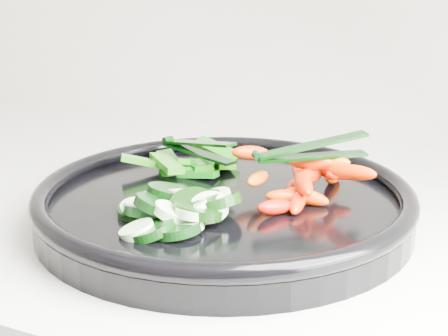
% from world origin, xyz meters
% --- Properties ---
extents(veggie_tray, '(0.47, 0.47, 0.04)m').
position_xyz_m(veggie_tray, '(0.39, 1.63, 0.95)').
color(veggie_tray, black).
rests_on(veggie_tray, counter).
extents(cucumber_pile, '(0.13, 0.13, 0.04)m').
position_xyz_m(cucumber_pile, '(0.37, 1.56, 0.96)').
color(cucumber_pile, black).
rests_on(cucumber_pile, veggie_tray).
extents(carrot_pile, '(0.16, 0.15, 0.05)m').
position_xyz_m(carrot_pile, '(0.46, 1.66, 0.97)').
color(carrot_pile, '#EC1000').
rests_on(carrot_pile, veggie_tray).
extents(pepper_pile, '(0.12, 0.12, 0.03)m').
position_xyz_m(pepper_pile, '(0.31, 1.70, 0.96)').
color(pepper_pile, '#166F0A').
rests_on(pepper_pile, veggie_tray).
extents(tong_carrot, '(0.10, 0.08, 0.02)m').
position_xyz_m(tong_carrot, '(0.46, 1.66, 1.00)').
color(tong_carrot, black).
rests_on(tong_carrot, carrot_pile).
extents(tong_pepper, '(0.11, 0.06, 0.02)m').
position_xyz_m(tong_pepper, '(0.32, 1.70, 0.98)').
color(tong_pepper, black).
rests_on(tong_pepper, pepper_pile).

